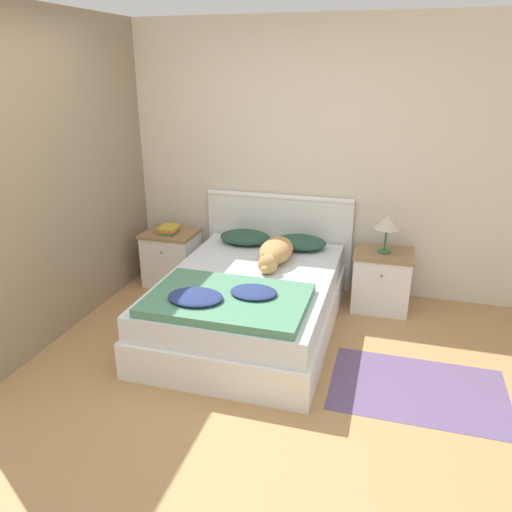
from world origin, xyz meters
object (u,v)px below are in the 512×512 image
Objects in this scene: nightstand_left at (172,257)px; bed at (250,303)px; pillow_left at (245,237)px; pillow_right at (300,242)px; book_stack at (169,229)px; dog at (275,252)px; nightstand_right at (382,280)px; table_lamp at (387,223)px.

bed is at bearing -34.37° from nightstand_left.
pillow_right is at bearing 0.00° from pillow_left.
book_stack is (-1.05, 0.69, 0.34)m from bed.
book_stack reaches higher than nightstand_left.
book_stack reaches higher than pillow_right.
book_stack is (0.00, -0.03, 0.31)m from nightstand_left.
pillow_left is 0.59m from dog.
bed is 2.65× the size of dog.
dog is at bearing 68.39° from bed.
pillow_left reaches higher than bed.
nightstand_right is at bearing -1.82° from pillow_left.
pillow_right is at bearing 71.87° from dog.
pillow_left is 0.66× the size of dog.
book_stack is at bearing -179.42° from table_lamp.
dog is 1.23m from book_stack.
book_stack is at bearing -174.93° from pillow_left.
pillow_left is at bearing 178.18° from nightstand_right.
bed is 1.28m from nightstand_right.
dog is (0.14, 0.34, 0.35)m from bed.
bed is 0.87m from pillow_right.
nightstand_left is 1.00× the size of nightstand_right.
bed is 3.61× the size of nightstand_right.
dog is at bearing -157.88° from table_lamp.
pillow_left is (-1.33, 0.04, 0.28)m from nightstand_right.
pillow_left is at bearing 3.10° from nightstand_left.
nightstand_left is 0.83m from pillow_left.
bed is 0.87m from pillow_left.
dog reaches higher than pillow_left.
pillow_left is 1.35m from table_lamp.
pillow_left is at bearing 134.17° from dog.
book_stack reaches higher than bed.
pillow_right reaches higher than nightstand_left.
nightstand_left is 1.58× the size of table_lamp.
table_lamp is at bearing 22.12° from dog.
nightstand_right is at bearing 0.72° from book_stack.
nightstand_left is 0.31m from book_stack.
book_stack reaches higher than nightstand_right.
nightstand_right is 1.58× the size of table_lamp.
dog reaches higher than pillow_right.
pillow_left is (0.78, 0.04, 0.28)m from nightstand_left.
pillow_right is at bearing 176.90° from nightstand_right.
table_lamp reaches higher than nightstand_left.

